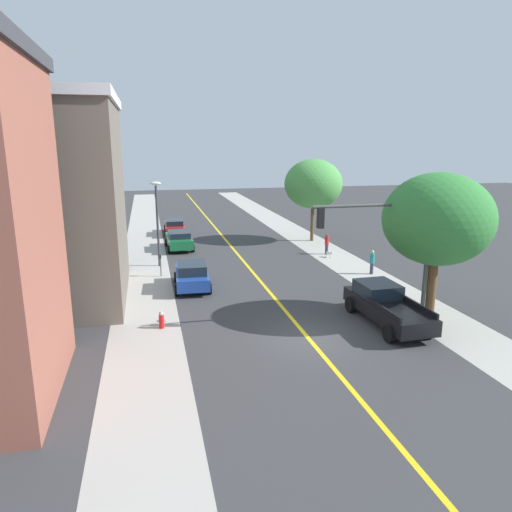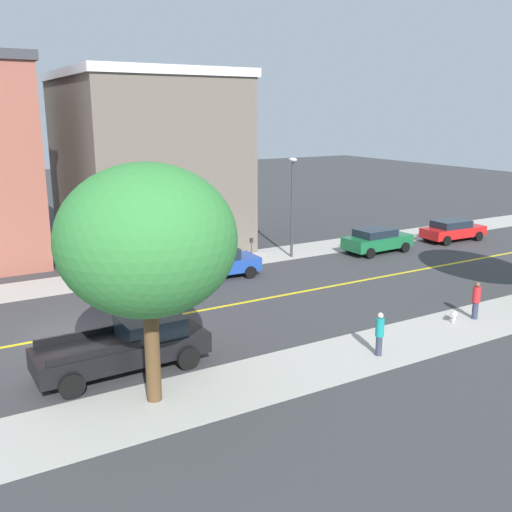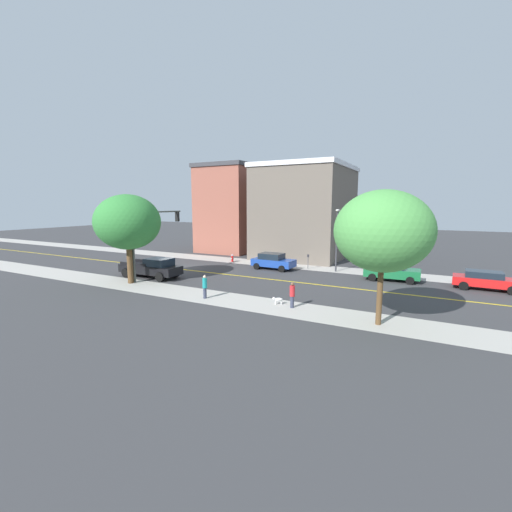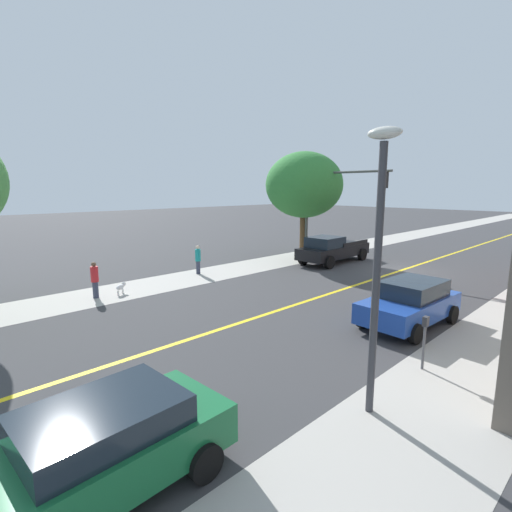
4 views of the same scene
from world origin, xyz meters
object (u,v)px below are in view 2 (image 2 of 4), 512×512
object	(u,v)px
parking_meter	(252,247)
small_dog	(454,314)
street_lamp	(292,196)
fire_hydrant	(95,276)
pedestrian_teal_shirt	(380,333)
street_tree_left_near	(147,241)
black_pickup_truck	(128,345)
traffic_light_mast	(127,249)
green_sedan_left_curb	(377,240)
pedestrian_red_shirt	(476,300)
red_sedan_left_curb	(453,230)
blue_sedan_left_curb	(218,262)

from	to	relation	value
parking_meter	small_dog	xyz separation A→B (m)	(12.58, 2.43, -0.62)
parking_meter	street_lamp	distance (m)	3.89
fire_hydrant	pedestrian_teal_shirt	distance (m)	15.24
street_tree_left_near	black_pickup_truck	bearing A→B (deg)	179.87
traffic_light_mast	pedestrian_teal_shirt	world-z (taller)	traffic_light_mast
green_sedan_left_curb	black_pickup_truck	world-z (taller)	black_pickup_truck
pedestrian_teal_shirt	street_lamp	bearing A→B (deg)	-103.95
pedestrian_red_shirt	small_dog	world-z (taller)	pedestrian_red_shirt
red_sedan_left_curb	black_pickup_truck	bearing A→B (deg)	-159.61
green_sedan_left_curb	black_pickup_truck	xyz separation A→B (m)	(8.48, -18.55, 0.09)
red_sedan_left_curb	pedestrian_teal_shirt	size ratio (longest dim) A/B	2.83
blue_sedan_left_curb	green_sedan_left_curb	size ratio (longest dim) A/B	0.95
red_sedan_left_curb	black_pickup_truck	world-z (taller)	black_pickup_truck
blue_sedan_left_curb	small_dog	xyz separation A→B (m)	(10.86, 5.43, -0.49)
street_lamp	small_dog	distance (m)	13.04
parking_meter	black_pickup_truck	world-z (taller)	black_pickup_truck
traffic_light_mast	street_tree_left_near	bearing A→B (deg)	177.63
street_lamp	green_sedan_left_curb	distance (m)	6.17
blue_sedan_left_curb	green_sedan_left_curb	xyz separation A→B (m)	(0.01, 10.94, -0.02)
street_tree_left_near	fire_hydrant	world-z (taller)	street_tree_left_near
pedestrian_teal_shirt	small_dog	size ratio (longest dim) A/B	2.55
pedestrian_teal_shirt	pedestrian_red_shirt	bearing A→B (deg)	-165.03
street_lamp	small_dog	xyz separation A→B (m)	(12.59, -0.35, -3.35)
fire_hydrant	street_tree_left_near	bearing A→B (deg)	-7.50
green_sedan_left_curb	small_dog	xyz separation A→B (m)	(10.85, -5.50, -0.46)
parking_meter	fire_hydrant	bearing A→B (deg)	-91.75
street_tree_left_near	street_lamp	bearing A→B (deg)	133.29
street_tree_left_near	traffic_light_mast	world-z (taller)	street_tree_left_near
fire_hydrant	parking_meter	bearing A→B (deg)	88.25
street_tree_left_near	traffic_light_mast	xyz separation A→B (m)	(-2.23, 0.09, -0.73)
red_sedan_left_curb	pedestrian_red_shirt	xyz separation A→B (m)	(10.97, -11.09, 0.10)
street_tree_left_near	blue_sedan_left_curb	distance (m)	13.92
traffic_light_mast	street_lamp	world-z (taller)	traffic_light_mast
street_tree_left_near	fire_hydrant	bearing A→B (deg)	172.50
street_lamp	pedestrian_red_shirt	world-z (taller)	street_lamp
red_sedan_left_curb	green_sedan_left_curb	world-z (taller)	green_sedan_left_curb
parking_meter	green_sedan_left_curb	world-z (taller)	green_sedan_left_curb
street_tree_left_near	pedestrian_red_shirt	distance (m)	14.70
fire_hydrant	blue_sedan_left_curb	distance (m)	6.26
parking_meter	green_sedan_left_curb	xyz separation A→B (m)	(1.73, 7.93, -0.16)
black_pickup_truck	street_tree_left_near	bearing A→B (deg)	-91.35
green_sedan_left_curb	parking_meter	bearing A→B (deg)	165.80
black_pickup_truck	green_sedan_left_curb	bearing A→B (deg)	23.34
traffic_light_mast	red_sedan_left_curb	distance (m)	26.77
traffic_light_mast	green_sedan_left_curb	bearing A→B (deg)	-64.89
green_sedan_left_curb	pedestrian_teal_shirt	world-z (taller)	pedestrian_teal_shirt
fire_hydrant	pedestrian_red_shirt	bearing A→B (deg)	43.63
green_sedan_left_curb	pedestrian_red_shirt	xyz separation A→B (m)	(11.03, -4.44, 0.06)
green_sedan_left_curb	pedestrian_teal_shirt	xyz separation A→B (m)	(11.82, -10.48, 0.06)
small_dog	black_pickup_truck	bearing A→B (deg)	-44.68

